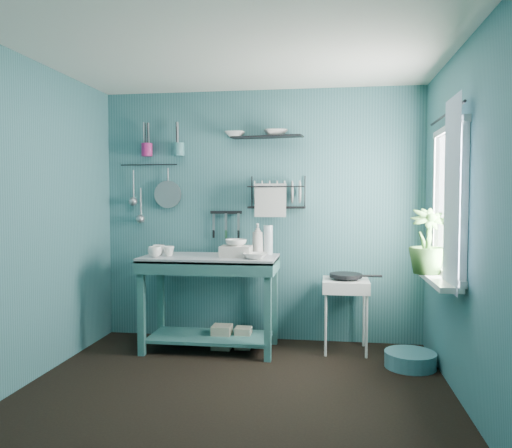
# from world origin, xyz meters

# --- Properties ---
(floor) EXTENTS (3.20, 3.20, 0.00)m
(floor) POSITION_xyz_m (0.00, 0.00, 0.00)
(floor) COLOR black
(floor) RESTS_ON ground
(ceiling) EXTENTS (3.20, 3.20, 0.00)m
(ceiling) POSITION_xyz_m (0.00, 0.00, 2.50)
(ceiling) COLOR silver
(ceiling) RESTS_ON ground
(wall_back) EXTENTS (3.20, 0.00, 3.20)m
(wall_back) POSITION_xyz_m (0.00, 1.50, 1.25)
(wall_back) COLOR #34656A
(wall_back) RESTS_ON ground
(wall_front) EXTENTS (3.20, 0.00, 3.20)m
(wall_front) POSITION_xyz_m (0.00, -1.50, 1.25)
(wall_front) COLOR #34656A
(wall_front) RESTS_ON ground
(wall_left) EXTENTS (0.00, 3.00, 3.00)m
(wall_left) POSITION_xyz_m (-1.60, 0.00, 1.25)
(wall_left) COLOR #34656A
(wall_left) RESTS_ON ground
(wall_right) EXTENTS (0.00, 3.00, 3.00)m
(wall_right) POSITION_xyz_m (1.60, 0.00, 1.25)
(wall_right) COLOR #34656A
(wall_right) RESTS_ON ground
(work_counter) EXTENTS (1.35, 0.85, 0.89)m
(work_counter) POSITION_xyz_m (-0.41, 1.06, 0.44)
(work_counter) COLOR #326965
(work_counter) RESTS_ON floor
(mug_left) EXTENTS (0.12, 0.12, 0.10)m
(mug_left) POSITION_xyz_m (-0.89, 0.90, 0.93)
(mug_left) COLOR silver
(mug_left) RESTS_ON work_counter
(mug_mid) EXTENTS (0.14, 0.14, 0.09)m
(mug_mid) POSITION_xyz_m (-0.79, 1.00, 0.93)
(mug_mid) COLOR silver
(mug_mid) RESTS_ON work_counter
(mug_right) EXTENTS (0.17, 0.17, 0.10)m
(mug_right) POSITION_xyz_m (-0.91, 1.06, 0.93)
(mug_right) COLOR silver
(mug_right) RESTS_ON work_counter
(wash_tub) EXTENTS (0.28, 0.22, 0.10)m
(wash_tub) POSITION_xyz_m (-0.16, 1.04, 0.94)
(wash_tub) COLOR #B9B2AA
(wash_tub) RESTS_ON work_counter
(tub_bowl) EXTENTS (0.19, 0.19, 0.06)m
(tub_bowl) POSITION_xyz_m (-0.16, 1.04, 1.02)
(tub_bowl) COLOR silver
(tub_bowl) RESTS_ON wash_tub
(soap_bottle) EXTENTS (0.12, 0.12, 0.30)m
(soap_bottle) POSITION_xyz_m (0.01, 1.26, 1.04)
(soap_bottle) COLOR #B9B2AA
(soap_bottle) RESTS_ON work_counter
(water_bottle) EXTENTS (0.09, 0.09, 0.28)m
(water_bottle) POSITION_xyz_m (0.11, 1.28, 1.03)
(water_bottle) COLOR silver
(water_bottle) RESTS_ON work_counter
(counter_bowl) EXTENTS (0.22, 0.22, 0.05)m
(counter_bowl) POSITION_xyz_m (0.04, 0.91, 0.91)
(counter_bowl) COLOR silver
(counter_bowl) RESTS_ON work_counter
(hotplate_stand) EXTENTS (0.47, 0.47, 0.67)m
(hotplate_stand) POSITION_xyz_m (0.84, 1.19, 0.34)
(hotplate_stand) COLOR silver
(hotplate_stand) RESTS_ON floor
(frying_pan) EXTENTS (0.30, 0.30, 0.03)m
(frying_pan) POSITION_xyz_m (0.84, 1.19, 0.71)
(frying_pan) COLOR black
(frying_pan) RESTS_ON hotplate_stand
(knife_strip) EXTENTS (0.32, 0.06, 0.03)m
(knife_strip) POSITION_xyz_m (-0.35, 1.47, 1.28)
(knife_strip) COLOR black
(knife_strip) RESTS_ON wall_back
(dish_rack) EXTENTS (0.56, 0.27, 0.32)m
(dish_rack) POSITION_xyz_m (0.18, 1.37, 1.49)
(dish_rack) COLOR black
(dish_rack) RESTS_ON wall_back
(upper_shelf) EXTENTS (0.72, 0.28, 0.01)m
(upper_shelf) POSITION_xyz_m (0.08, 1.40, 2.02)
(upper_shelf) COLOR black
(upper_shelf) RESTS_ON wall_back
(shelf_bowl_left) EXTENTS (0.20, 0.20, 0.05)m
(shelf_bowl_left) POSITION_xyz_m (-0.24, 1.40, 2.03)
(shelf_bowl_left) COLOR silver
(shelf_bowl_left) RESTS_ON upper_shelf
(shelf_bowl_right) EXTENTS (0.27, 0.27, 0.06)m
(shelf_bowl_right) POSITION_xyz_m (0.17, 1.40, 2.11)
(shelf_bowl_right) COLOR silver
(shelf_bowl_right) RESTS_ON upper_shelf
(utensil_cup_magenta) EXTENTS (0.11, 0.11, 0.13)m
(utensil_cup_magenta) POSITION_xyz_m (-1.15, 1.42, 1.92)
(utensil_cup_magenta) COLOR #A01D61
(utensil_cup_magenta) RESTS_ON wall_back
(utensil_cup_teal) EXTENTS (0.11, 0.11, 0.13)m
(utensil_cup_teal) POSITION_xyz_m (-0.82, 1.42, 1.92)
(utensil_cup_teal) COLOR teal
(utensil_cup_teal) RESTS_ON wall_back
(colander) EXTENTS (0.28, 0.03, 0.28)m
(colander) POSITION_xyz_m (-0.95, 1.45, 1.46)
(colander) COLOR #929499
(colander) RESTS_ON wall_back
(ladle_outer) EXTENTS (0.01, 0.01, 0.30)m
(ladle_outer) POSITION_xyz_m (-1.32, 1.46, 1.56)
(ladle_outer) COLOR #929499
(ladle_outer) RESTS_ON wall_back
(ladle_inner) EXTENTS (0.01, 0.01, 0.30)m
(ladle_inner) POSITION_xyz_m (-1.24, 1.46, 1.38)
(ladle_inner) COLOR #929499
(ladle_inner) RESTS_ON wall_back
(hook_rail) EXTENTS (0.60, 0.01, 0.01)m
(hook_rail) POSITION_xyz_m (-1.16, 1.47, 1.77)
(hook_rail) COLOR black
(hook_rail) RESTS_ON wall_back
(window_glass) EXTENTS (0.00, 1.10, 1.10)m
(window_glass) POSITION_xyz_m (1.59, 0.45, 1.40)
(window_glass) COLOR white
(window_glass) RESTS_ON wall_right
(windowsill) EXTENTS (0.16, 0.95, 0.04)m
(windowsill) POSITION_xyz_m (1.50, 0.45, 0.81)
(windowsill) COLOR silver
(windowsill) RESTS_ON wall_right
(curtain) EXTENTS (0.00, 1.35, 1.35)m
(curtain) POSITION_xyz_m (1.52, 0.15, 1.45)
(curtain) COLOR white
(curtain) RESTS_ON wall_right
(curtain_rod) EXTENTS (0.02, 1.05, 0.02)m
(curtain_rod) POSITION_xyz_m (1.54, 0.45, 2.05)
(curtain_rod) COLOR black
(curtain_rod) RESTS_ON wall_right
(potted_plant) EXTENTS (0.34, 0.34, 0.52)m
(potted_plant) POSITION_xyz_m (1.45, 0.60, 1.09)
(potted_plant) COLOR #366528
(potted_plant) RESTS_ON windowsill
(storage_tin_large) EXTENTS (0.18, 0.18, 0.22)m
(storage_tin_large) POSITION_xyz_m (-0.31, 1.11, 0.11)
(storage_tin_large) COLOR gray
(storage_tin_large) RESTS_ON floor
(storage_tin_small) EXTENTS (0.15, 0.15, 0.20)m
(storage_tin_small) POSITION_xyz_m (-0.11, 1.14, 0.10)
(storage_tin_small) COLOR gray
(storage_tin_small) RESTS_ON floor
(floor_basin) EXTENTS (0.43, 0.43, 0.13)m
(floor_basin) POSITION_xyz_m (1.37, 0.82, 0.07)
(floor_basin) COLOR teal
(floor_basin) RESTS_ON floor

